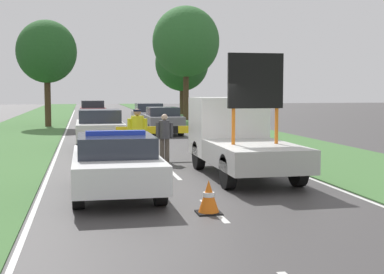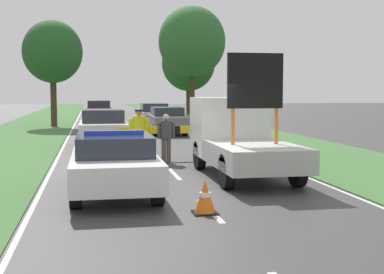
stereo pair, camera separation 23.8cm
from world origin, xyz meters
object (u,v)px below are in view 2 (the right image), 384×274
Objects in this scene: queued_car_van_white at (103,128)px; roadside_tree_near_right at (192,42)px; police_officer at (139,131)px; work_truck at (238,136)px; traffic_cone_centre_front at (205,197)px; queued_car_wagon_maroon at (99,111)px; queued_car_sedan_silver at (154,115)px; police_car at (114,163)px; roadside_tree_mid_left at (188,63)px; roadside_tree_near_left at (53,52)px; pedestrian_civilian at (166,134)px; queued_car_suv_grey at (167,120)px; traffic_cone_near_police at (230,153)px; road_barrier at (165,132)px.

roadside_tree_near_right is (7.27, 19.20, 5.27)m from queued_car_van_white.
work_truck is at bearing 108.44° from police_officer.
queued_car_wagon_maroon is (-1.60, 30.55, 0.50)m from traffic_cone_centre_front.
work_truck is 2.96× the size of police_officer.
queued_car_van_white is at bearing -62.12° from work_truck.
queued_car_sedan_silver reaches higher than traffic_cone_centre_front.
work_truck is at bearing 34.28° from police_car.
traffic_cone_centre_front is 0.15× the size of queued_car_van_white.
roadside_tree_mid_left reaches higher than queued_car_wagon_maroon.
roadside_tree_near_left is (-6.26, 1.67, 3.99)m from queued_car_sedan_silver.
pedestrian_civilian reaches higher than queued_car_suv_grey.
roadside_tree_near_left reaches higher than queued_car_suv_grey.
pedestrian_civilian is 0.18× the size of roadside_tree_near_right.
traffic_cone_near_police is 23.46m from queued_car_wagon_maroon.
roadside_tree_near_right reaches higher than roadside_tree_mid_left.
roadside_tree_near_left is at bearing 110.92° from traffic_cone_near_police.
roadside_tree_mid_left is (5.26, 16.80, 4.15)m from queued_car_sedan_silver.
roadside_tree_mid_left is (6.69, 32.59, 3.99)m from road_barrier.
roadside_tree_near_left is at bearing -105.81° from police_officer.
roadside_tree_near_left is (-3.87, 18.52, 3.72)m from police_officer.
police_officer reaches higher than road_barrier.
roadside_tree_near_right is (5.36, 24.16, 5.16)m from pedestrian_civilian.
police_officer is at bearing -41.27° from work_truck.
police_car is 39.66m from roadside_tree_mid_left.
roadside_tree_near_left is at bearing -150.14° from roadside_tree_near_right.
queued_car_suv_grey is at bearing -48.15° from roadside_tree_near_left.
queued_car_sedan_silver is at bearing -125.69° from police_officer.
roadside_tree_mid_left reaches higher than queued_car_sedan_silver.
roadside_tree_mid_left is at bearing 80.23° from traffic_cone_centre_front.
roadside_tree_mid_left reaches higher than police_car.
roadside_tree_near_left reaches higher than queued_car_sedan_silver.
pedestrian_civilian reaches higher than queued_car_sedan_silver.
queued_car_sedan_silver is at bearing -14.96° from roadside_tree_near_left.
traffic_cone_near_police is at bearing -69.08° from roadside_tree_near_left.
queued_car_van_white is (-1.98, 4.07, -0.11)m from road_barrier.
police_officer reaches higher than traffic_cone_centre_front.
queued_car_sedan_silver is at bearing 81.59° from police_car.
police_car is 2.79m from traffic_cone_centre_front.
pedestrian_civilian is at bearing 84.87° from queued_car_sedan_silver.
pedestrian_civilian is at bearing 81.97° from queued_car_suv_grey.
roadside_tree_near_right reaches higher than roadside_tree_near_left.
work_truck is 26.18m from queued_car_wagon_maroon.
queued_car_van_white is at bearing -110.74° from roadside_tree_near_right.
traffic_cone_centre_front is 0.16× the size of queued_car_wagon_maroon.
queued_car_suv_grey is (1.52, 10.37, -0.18)m from road_barrier.
roadside_tree_near_left is (-2.85, 13.39, 3.94)m from queued_car_van_white.
queued_car_van_white is 0.99× the size of queued_car_sedan_silver.
road_barrier is at bearing -159.85° from police_officer.
pedestrian_civilian is 0.38× the size of queued_car_van_white.
queued_car_suv_grey is at bearing 84.32° from traffic_cone_centre_front.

